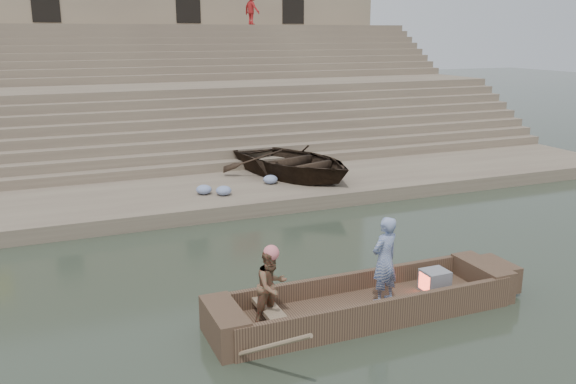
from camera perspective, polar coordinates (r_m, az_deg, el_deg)
ground at (r=10.39m, az=-3.69°, el=-12.96°), size 120.00×120.00×0.00m
lower_landing at (r=17.60m, az=-12.22°, el=-0.82°), size 32.00×4.00×0.40m
mid_landing at (r=24.64m, az=-15.65°, el=6.23°), size 32.00×3.00×2.80m
upper_landing at (r=31.44m, az=-17.47°, el=10.05°), size 32.00×3.00×5.20m
ghat_steps at (r=26.25m, az=-16.19°, el=7.57°), size 32.00×11.00×5.20m
building_wall at (r=35.35m, az=-18.52°, el=15.30°), size 32.00×5.07×11.20m
main_rowboat at (r=10.93m, az=7.19°, el=-10.92°), size 5.00×1.30×0.22m
rowboat_trim at (r=10.94m, az=8.21°, el=-9.80°), size 6.04×2.63×1.94m
standing_man at (r=10.72m, az=9.07°, el=-6.34°), size 0.66×0.53×1.56m
rowing_man at (r=9.93m, az=-1.56°, el=-8.84°), size 0.75×0.67×1.27m
television at (r=11.55m, az=13.58°, el=-8.12°), size 0.46×0.42×0.40m
beached_rowboat at (r=19.12m, az=0.54°, el=2.86°), size 4.68×5.50×0.97m
pedestrian at (r=32.15m, az=-3.41°, el=16.87°), size 0.91×1.19×1.63m
cloth_bundles at (r=17.65m, az=-8.88°, el=0.51°), size 12.89×2.32×0.26m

